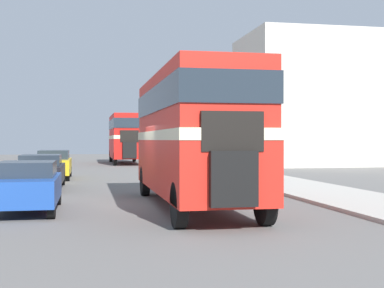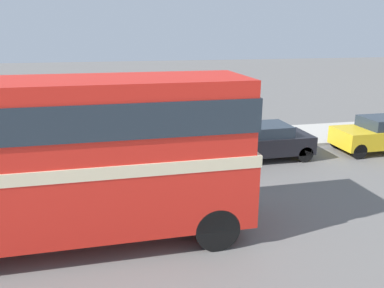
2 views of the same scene
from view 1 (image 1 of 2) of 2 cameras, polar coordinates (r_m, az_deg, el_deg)
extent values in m
plane|color=slate|center=(17.28, -4.26, -6.40)|extent=(120.00, 120.00, 0.00)
cube|color=#B7B2A8|center=(19.28, 16.18, -5.52)|extent=(3.50, 120.00, 0.12)
cube|color=red|center=(16.33, 0.00, -2.28)|extent=(2.38, 9.26, 1.54)
cube|color=beige|center=(16.31, 0.00, 0.92)|extent=(2.41, 9.30, 0.28)
cube|color=red|center=(16.35, 0.00, 4.35)|extent=(2.33, 9.07, 1.68)
cube|color=#232D38|center=(16.36, 0.00, 4.65)|extent=(2.41, 9.16, 0.76)
cube|color=black|center=(11.74, 4.49, -3.73)|extent=(1.07, 0.20, 1.23)
cube|color=black|center=(11.84, 4.32, 1.35)|extent=(1.43, 0.12, 0.90)
cylinder|color=black|center=(12.51, -1.38, -6.54)|extent=(0.28, 1.08, 1.08)
cylinder|color=black|center=(13.03, 7.81, -6.26)|extent=(0.28, 1.08, 1.08)
cylinder|color=black|center=(19.83, -5.05, -3.94)|extent=(0.28, 1.08, 1.08)
cylinder|color=black|center=(20.16, 0.91, -3.87)|extent=(0.28, 1.08, 1.08)
cube|color=red|center=(46.59, -7.12, -0.45)|extent=(2.43, 9.10, 1.61)
cube|color=beige|center=(46.59, -7.12, 0.72)|extent=(2.46, 9.14, 0.29)
cube|color=red|center=(46.60, -7.12, 1.98)|extent=(2.38, 8.92, 1.76)
cube|color=#232D38|center=(46.61, -7.12, 2.09)|extent=(2.46, 9.01, 0.79)
cube|color=black|center=(41.96, -6.67, -0.66)|extent=(1.09, 0.20, 1.29)
cube|color=black|center=(42.08, -6.69, 0.83)|extent=(1.46, 0.12, 0.94)
cylinder|color=black|center=(42.87, -8.21, -1.57)|extent=(0.28, 1.08, 1.08)
cylinder|color=black|center=(43.04, -5.34, -1.56)|extent=(0.28, 1.08, 1.08)
cylinder|color=black|center=(50.12, -8.64, -1.28)|extent=(0.28, 1.08, 1.08)
cylinder|color=black|center=(50.26, -6.19, -1.27)|extent=(0.28, 1.08, 1.08)
cube|color=#1E479E|center=(16.03, -17.21, -4.63)|extent=(1.75, 3.96, 0.72)
cube|color=#232D38|center=(16.14, -17.15, -2.56)|extent=(1.54, 2.06, 0.43)
cylinder|color=black|center=(14.48, -14.77, -6.47)|extent=(0.20, 0.64, 0.64)
cylinder|color=black|center=(17.67, -19.20, -5.23)|extent=(0.20, 0.64, 0.64)
cylinder|color=black|center=(17.52, -14.14, -5.26)|extent=(0.20, 0.64, 0.64)
cube|color=black|center=(23.13, -15.82, -3.06)|extent=(1.80, 4.61, 0.72)
cube|color=#232D38|center=(23.29, -15.79, -1.63)|extent=(1.59, 2.40, 0.43)
cylinder|color=black|center=(21.40, -18.37, -4.23)|extent=(0.20, 0.64, 0.64)
cylinder|color=black|center=(21.26, -14.07, -4.25)|extent=(0.20, 0.64, 0.64)
cylinder|color=black|center=(25.07, -17.31, -3.54)|extent=(0.20, 0.64, 0.64)
cylinder|color=black|center=(24.95, -13.64, -3.55)|extent=(0.20, 0.64, 0.64)
cube|color=gold|center=(28.99, -14.53, -2.31)|extent=(1.72, 4.27, 0.75)
cube|color=#232D38|center=(29.14, -14.51, -1.10)|extent=(1.52, 2.22, 0.46)
cylinder|color=black|center=(27.39, -16.32, -3.20)|extent=(0.20, 0.64, 0.64)
cylinder|color=black|center=(27.30, -13.13, -3.21)|extent=(0.20, 0.64, 0.64)
cylinder|color=black|center=(30.74, -15.76, -2.80)|extent=(0.20, 0.64, 0.64)
cylinder|color=black|center=(30.66, -12.92, -2.80)|extent=(0.20, 0.64, 0.64)
cylinder|color=#282833|center=(25.23, 8.99, -2.98)|extent=(0.16, 0.16, 0.86)
cylinder|color=#282833|center=(25.30, 9.41, -2.97)|extent=(0.16, 0.16, 0.86)
cylinder|color=black|center=(25.23, 9.21, -1.22)|extent=(0.36, 0.36, 0.68)
sphere|color=#9E7051|center=(25.22, 9.21, -0.18)|extent=(0.23, 0.23, 0.23)
torus|color=black|center=(30.26, 5.01, -2.54)|extent=(0.05, 0.71, 0.71)
torus|color=black|center=(31.27, 4.48, -2.44)|extent=(0.05, 0.71, 0.71)
cylinder|color=maroon|center=(30.76, 4.74, -2.22)|extent=(0.04, 1.06, 0.34)
cylinder|color=maroon|center=(31.12, 4.55, -2.06)|extent=(0.04, 0.04, 0.43)
cube|color=beige|center=(45.94, 16.37, 4.39)|extent=(17.42, 8.70, 10.44)
cube|color=gold|center=(42.49, 5.82, 0.78)|extent=(0.12, 8.27, 1.25)
camera|label=2|loc=(21.19, 23.03, 8.36)|focal=35.00mm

